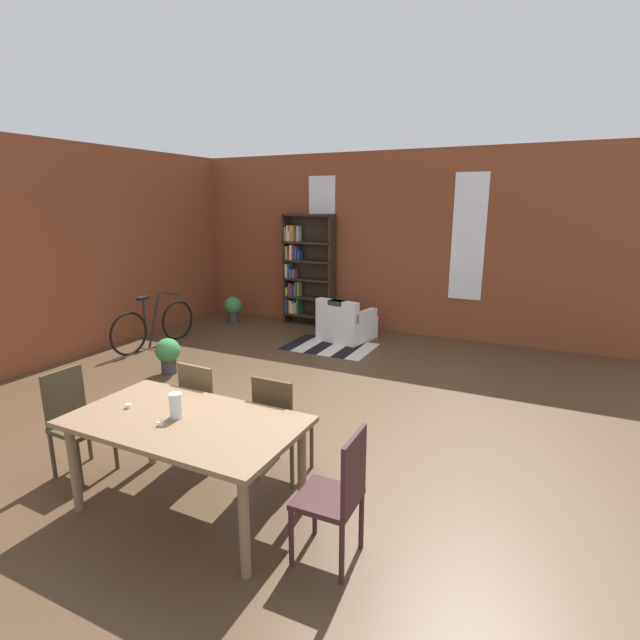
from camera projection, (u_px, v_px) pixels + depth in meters
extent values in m
plane|color=#4E3824|center=(262.00, 424.00, 5.26)|extent=(11.40, 11.40, 0.00)
cube|color=brown|center=(391.00, 244.00, 8.75)|extent=(8.85, 0.12, 3.26)
cube|color=brown|center=(13.00, 258.00, 6.56)|extent=(0.12, 9.77, 3.26)
cube|color=white|center=(322.00, 233.00, 9.24)|extent=(0.55, 0.02, 2.12)
cube|color=white|center=(468.00, 237.00, 8.07)|extent=(0.55, 0.02, 2.12)
cube|color=#816246|center=(185.00, 422.00, 3.62)|extent=(1.79, 0.98, 0.04)
cylinder|color=#816246|center=(74.00, 468.00, 3.71)|extent=(0.07, 0.07, 0.74)
cylinder|color=#816246|center=(244.00, 527.00, 3.03)|extent=(0.07, 0.07, 0.74)
cylinder|color=#816246|center=(149.00, 427.00, 4.39)|extent=(0.07, 0.07, 0.74)
cylinder|color=#816246|center=(302.00, 467.00, 3.72)|extent=(0.07, 0.07, 0.74)
cylinder|color=silver|center=(176.00, 405.00, 3.62)|extent=(0.10, 0.10, 0.19)
cylinder|color=silver|center=(128.00, 406.00, 3.81)|extent=(0.04, 0.04, 0.03)
cylinder|color=silver|center=(161.00, 423.00, 3.51)|extent=(0.04, 0.04, 0.03)
cube|color=#463620|center=(284.00, 426.00, 4.21)|extent=(0.40, 0.40, 0.04)
cube|color=#463620|center=(272.00, 408.00, 3.99)|extent=(0.38, 0.03, 0.50)
cylinder|color=#463620|center=(312.00, 446.00, 4.35)|extent=(0.04, 0.04, 0.43)
cylinder|color=#463620|center=(278.00, 438.00, 4.50)|extent=(0.04, 0.04, 0.43)
cylinder|color=#463620|center=(292.00, 465.00, 4.03)|extent=(0.04, 0.04, 0.43)
cylinder|color=#463620|center=(256.00, 455.00, 4.19)|extent=(0.04, 0.04, 0.43)
cube|color=#3C1E20|center=(327.00, 499.00, 3.19)|extent=(0.41, 0.41, 0.04)
cube|color=#3C1E20|center=(354.00, 471.00, 3.05)|extent=(0.04, 0.38, 0.50)
cylinder|color=#3C1E20|center=(315.00, 507.00, 3.47)|extent=(0.04, 0.04, 0.43)
cylinder|color=#3C1E20|center=(291.00, 538.00, 3.16)|extent=(0.04, 0.04, 0.43)
cylinder|color=#3C1E20|center=(361.00, 521.00, 3.33)|extent=(0.04, 0.04, 0.43)
cylinder|color=#3C1E20|center=(342.00, 554.00, 3.01)|extent=(0.04, 0.04, 0.43)
cube|color=#433824|center=(81.00, 427.00, 4.20)|extent=(0.41, 0.41, 0.04)
cube|color=#433824|center=(64.00, 397.00, 4.22)|extent=(0.04, 0.38, 0.50)
cylinder|color=#433824|center=(80.00, 466.00, 4.02)|extent=(0.04, 0.04, 0.43)
cylinder|color=#433824|center=(115.00, 447.00, 4.33)|extent=(0.04, 0.04, 0.43)
cylinder|color=#433824|center=(53.00, 456.00, 4.18)|extent=(0.04, 0.04, 0.43)
cylinder|color=#433824|center=(89.00, 438.00, 4.49)|extent=(0.04, 0.04, 0.43)
cube|color=brown|center=(211.00, 410.00, 4.55)|extent=(0.41, 0.41, 0.04)
cube|color=brown|center=(196.00, 392.00, 4.33)|extent=(0.38, 0.04, 0.50)
cylinder|color=brown|center=(239.00, 429.00, 4.68)|extent=(0.04, 0.04, 0.43)
cylinder|color=brown|center=(210.00, 421.00, 4.84)|extent=(0.04, 0.04, 0.43)
cylinder|color=brown|center=(215.00, 445.00, 4.37)|extent=(0.04, 0.04, 0.43)
cylinder|color=brown|center=(185.00, 436.00, 4.54)|extent=(0.04, 0.04, 0.43)
cube|color=#2D2319|center=(287.00, 269.00, 9.54)|extent=(0.04, 0.28, 2.16)
cube|color=#2D2319|center=(332.00, 272.00, 9.12)|extent=(0.04, 0.28, 2.16)
cube|color=#2D2319|center=(312.00, 270.00, 9.45)|extent=(1.03, 0.01, 2.16)
cube|color=#2D2319|center=(309.00, 315.00, 9.55)|extent=(0.99, 0.28, 0.04)
cube|color=#284C8C|center=(289.00, 305.00, 9.70)|extent=(0.04, 0.23, 0.30)
cube|color=orange|center=(291.00, 306.00, 9.68)|extent=(0.04, 0.18, 0.27)
cube|color=white|center=(293.00, 306.00, 9.66)|extent=(0.04, 0.22, 0.25)
cube|color=white|center=(295.00, 308.00, 9.65)|extent=(0.04, 0.19, 0.20)
cube|color=gold|center=(297.00, 307.00, 9.63)|extent=(0.04, 0.22, 0.23)
cube|color=#33724C|center=(299.00, 306.00, 9.60)|extent=(0.03, 0.22, 0.30)
cube|color=#2D2319|center=(309.00, 298.00, 9.46)|extent=(0.99, 0.28, 0.04)
cube|color=gold|center=(289.00, 291.00, 9.63)|extent=(0.04, 0.23, 0.16)
cube|color=#B22D28|center=(291.00, 289.00, 9.60)|extent=(0.05, 0.17, 0.24)
cube|color=#284C8C|center=(294.00, 289.00, 9.57)|extent=(0.04, 0.19, 0.23)
cube|color=#33724C|center=(296.00, 290.00, 9.56)|extent=(0.03, 0.17, 0.21)
cube|color=#4C4C51|center=(298.00, 289.00, 9.53)|extent=(0.05, 0.20, 0.28)
cube|color=gold|center=(300.00, 289.00, 9.51)|extent=(0.03, 0.16, 0.28)
cube|color=#2D2319|center=(309.00, 280.00, 9.37)|extent=(0.99, 0.28, 0.04)
cube|color=white|center=(288.00, 270.00, 9.53)|extent=(0.04, 0.22, 0.27)
cube|color=#284C8C|center=(290.00, 271.00, 9.52)|extent=(0.04, 0.19, 0.23)
cube|color=#33724C|center=(293.00, 273.00, 9.50)|extent=(0.04, 0.21, 0.17)
cube|color=#8C4C8C|center=(295.00, 273.00, 9.48)|extent=(0.04, 0.19, 0.17)
cube|color=#2D2319|center=(309.00, 261.00, 9.29)|extent=(0.99, 0.28, 0.04)
cube|color=gold|center=(288.00, 253.00, 9.45)|extent=(0.04, 0.19, 0.26)
cube|color=#B22D28|center=(291.00, 255.00, 9.43)|extent=(0.04, 0.22, 0.18)
cube|color=white|center=(293.00, 252.00, 9.40)|extent=(0.05, 0.23, 0.29)
cube|color=#B22D28|center=(295.00, 252.00, 9.37)|extent=(0.03, 0.23, 0.29)
cube|color=#284C8C|center=(298.00, 253.00, 9.36)|extent=(0.05, 0.21, 0.26)
cube|color=#284C8C|center=(300.00, 255.00, 9.34)|extent=(0.04, 0.15, 0.18)
cube|color=#2D2319|center=(309.00, 243.00, 9.20)|extent=(0.99, 0.28, 0.04)
cube|color=orange|center=(288.00, 234.00, 9.36)|extent=(0.03, 0.24, 0.27)
cube|color=white|center=(289.00, 233.00, 9.34)|extent=(0.03, 0.19, 0.30)
cube|color=white|center=(291.00, 236.00, 9.34)|extent=(0.03, 0.21, 0.19)
cube|color=orange|center=(293.00, 233.00, 9.31)|extent=(0.03, 0.23, 0.30)
cube|color=orange|center=(295.00, 233.00, 9.29)|extent=(0.04, 0.22, 0.30)
cube|color=#4C4C51|center=(297.00, 235.00, 9.28)|extent=(0.04, 0.16, 0.23)
cube|color=white|center=(299.00, 234.00, 9.25)|extent=(0.03, 0.15, 0.29)
cube|color=#2D2319|center=(308.00, 215.00, 9.08)|extent=(0.99, 0.28, 0.04)
cube|color=white|center=(347.00, 328.00, 8.50)|extent=(0.93, 0.93, 0.40)
cube|color=white|center=(337.00, 311.00, 8.16)|extent=(0.82, 0.30, 0.35)
cube|color=white|center=(364.00, 315.00, 8.24)|extent=(0.25, 0.73, 0.15)
cube|color=white|center=(332.00, 310.00, 8.63)|extent=(0.25, 0.73, 0.15)
cube|color=#19382D|center=(337.00, 303.00, 8.13)|extent=(0.31, 0.22, 0.08)
torus|color=black|center=(129.00, 334.00, 7.61)|extent=(0.09, 0.71, 0.71)
torus|color=black|center=(178.00, 320.00, 8.48)|extent=(0.09, 0.71, 0.71)
cylinder|color=black|center=(154.00, 321.00, 8.02)|extent=(0.06, 0.32, 0.90)
cylinder|color=black|center=(144.00, 313.00, 7.83)|extent=(0.04, 0.04, 0.45)
cube|color=black|center=(143.00, 298.00, 7.77)|extent=(0.09, 0.21, 0.05)
cylinder|color=black|center=(171.00, 294.00, 8.28)|extent=(0.44, 0.06, 0.02)
cylinder|color=#333338|center=(234.00, 317.00, 9.70)|extent=(0.22, 0.22, 0.21)
sphere|color=#387F42|center=(233.00, 305.00, 9.64)|extent=(0.36, 0.36, 0.36)
cylinder|color=#333338|center=(169.00, 367.00, 6.79)|extent=(0.21, 0.21, 0.20)
sphere|color=#387F42|center=(168.00, 350.00, 6.74)|extent=(0.35, 0.35, 0.35)
cube|color=black|center=(298.00, 342.00, 8.33)|extent=(0.24, 1.01, 0.01)
cube|color=silver|center=(310.00, 344.00, 8.23)|extent=(0.24, 1.01, 0.01)
cube|color=black|center=(323.00, 345.00, 8.13)|extent=(0.24, 1.01, 0.01)
cube|color=silver|center=(336.00, 347.00, 8.03)|extent=(0.24, 1.01, 0.01)
cube|color=black|center=(349.00, 349.00, 7.92)|extent=(0.24, 1.01, 0.01)
cube|color=silver|center=(363.00, 351.00, 7.82)|extent=(0.24, 1.01, 0.01)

